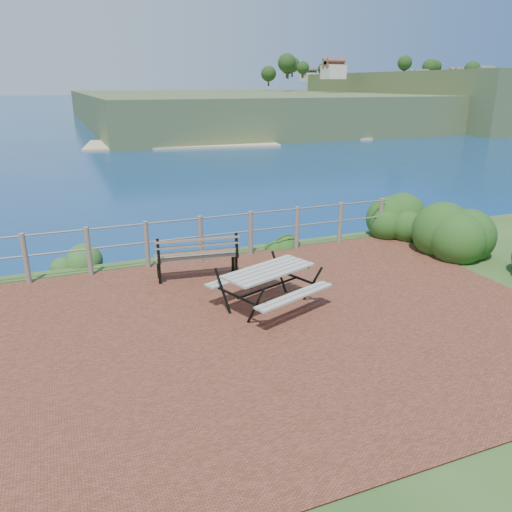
# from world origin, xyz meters

# --- Properties ---
(ground) EXTENTS (10.00, 7.00, 0.12)m
(ground) POSITION_xyz_m (0.00, 0.00, 0.00)
(ground) COLOR brown
(ground) RESTS_ON ground
(ocean) EXTENTS (1200.00, 1200.00, 0.00)m
(ocean) POSITION_xyz_m (0.00, 200.00, 0.00)
(ocean) COLOR navy
(ocean) RESTS_ON ground
(safety_railing) EXTENTS (9.40, 0.10, 1.00)m
(safety_railing) POSITION_xyz_m (0.00, 3.35, 0.57)
(safety_railing) COLOR #6B5B4C
(safety_railing) RESTS_ON ground
(distant_bay) EXTENTS (290.00, 232.36, 24.00)m
(distant_bay) POSITION_xyz_m (173.07, 202.61, -1.52)
(distant_bay) COLOR #42552A
(distant_bay) RESTS_ON ground
(picnic_table) EXTENTS (1.74, 1.32, 0.68)m
(picnic_table) POSITION_xyz_m (0.43, 0.65, 0.44)
(picnic_table) COLOR #A39F92
(picnic_table) RESTS_ON ground
(park_bench) EXTENTS (1.67, 0.60, 0.92)m
(park_bench) POSITION_xyz_m (-0.34, 2.44, 0.61)
(park_bench) COLOR brown
(park_bench) RESTS_ON ground
(shrub_right_front) EXTENTS (1.39, 1.39, 1.97)m
(shrub_right_front) POSITION_xyz_m (5.51, 1.78, 0.00)
(shrub_right_front) COLOR #234816
(shrub_right_front) RESTS_ON ground
(shrub_right_edge) EXTENTS (1.23, 1.23, 1.75)m
(shrub_right_edge) POSITION_xyz_m (5.09, 3.22, 0.00)
(shrub_right_edge) COLOR #234816
(shrub_right_edge) RESTS_ON ground
(shrub_lip_west) EXTENTS (0.80, 0.80, 0.56)m
(shrub_lip_west) POSITION_xyz_m (-2.62, 4.19, 0.00)
(shrub_lip_west) COLOR #255520
(shrub_lip_west) RESTS_ON ground
(shrub_lip_east) EXTENTS (0.67, 0.67, 0.37)m
(shrub_lip_east) POSITION_xyz_m (2.00, 3.75, 0.00)
(shrub_lip_east) COLOR #234816
(shrub_lip_east) RESTS_ON ground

